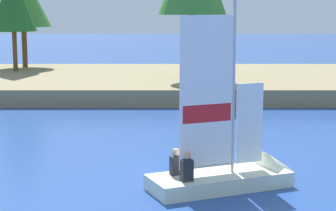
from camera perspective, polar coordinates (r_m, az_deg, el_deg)
name	(u,v)px	position (r m, az deg, el deg)	size (l,w,h in m)	color
shore_bank	(145,82)	(34.06, -2.22, 2.25)	(80.00, 12.92, 0.81)	#897A56
sailboat	(243,172)	(15.82, 7.06, -6.22)	(4.26, 2.80, 5.39)	silver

